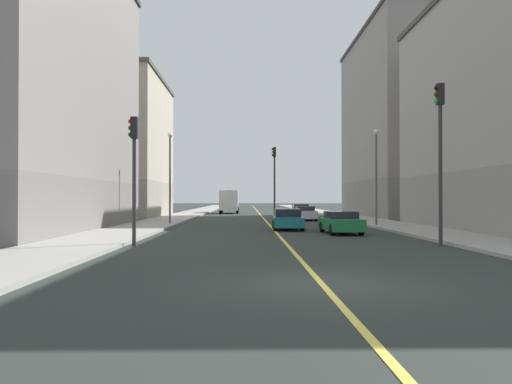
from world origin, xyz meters
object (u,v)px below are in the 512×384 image
building_left_mid (402,124)px  traffic_light_left_near (440,142)px  traffic_light_median_far (274,173)px  car_teal (288,220)px  car_green (341,222)px  car_black (300,211)px  box_truck (229,201)px  street_lamp_left_near (376,166)px  street_lamp_right_near (170,168)px  building_right_corner (25,81)px  car_silver (305,213)px  building_right_midblock (119,147)px  traffic_light_right_near (134,162)px

building_left_mid → traffic_light_left_near: 36.85m
traffic_light_median_far → car_teal: size_ratio=1.60×
building_left_mid → car_green: (-11.75, -27.60, -9.48)m
car_black → box_truck: (-7.99, 14.13, 0.93)m
street_lamp_left_near → street_lamp_right_near: 15.09m
building_left_mid → street_lamp_left_near: 22.55m
building_right_corner → street_lamp_right_near: 11.63m
traffic_light_median_far → car_black: bearing=64.4°
traffic_light_left_near → building_left_mid: bearing=75.8°
building_right_corner → car_black: building_right_corner is taller
traffic_light_median_far → car_silver: (2.70, -1.69, -3.72)m
traffic_light_left_near → traffic_light_median_far: bearing=101.5°
building_left_mid → box_truck: (-19.35, 12.63, -8.51)m
car_green → car_teal: (-2.72, 3.80, 0.00)m
building_right_corner → box_truck: (11.36, 37.52, -7.61)m
building_right_midblock → car_silver: size_ratio=4.16×
street_lamp_right_near → car_silver: bearing=36.9°
street_lamp_left_near → building_left_mid: bearing=68.7°
car_black → box_truck: bearing=119.5°
street_lamp_right_near → car_black: bearing=55.1°
building_right_midblock → car_silver: 21.98m
building_right_corner → traffic_light_median_far: 23.96m
car_silver → traffic_light_right_near: bearing=-111.4°
building_left_mid → box_truck: 24.62m
street_lamp_right_near → box_truck: bearing=83.5°
car_silver → box_truck: bearing=108.8°
traffic_light_right_near → street_lamp_right_near: 17.38m
building_right_corner → traffic_light_left_near: (21.79, -10.39, -4.84)m
traffic_light_left_near → traffic_light_right_near: bearing=-180.0°
building_right_corner → car_black: 31.54m
building_left_mid → building_right_corner: 39.54m
building_right_corner → traffic_light_left_near: bearing=-25.5°
traffic_light_left_near → street_lamp_right_near: 22.22m
traffic_light_left_near → box_truck: 49.11m
traffic_light_left_near → traffic_light_median_far: 27.87m
building_right_midblock → box_truck: 18.57m
building_left_mid → traffic_light_median_far: (-14.46, -7.98, -5.77)m
box_truck → building_right_midblock: bearing=-130.1°
traffic_light_right_near → car_green: (10.08, 7.69, -2.91)m
box_truck → traffic_light_right_near: bearing=-93.0°
building_left_mid → car_silver: bearing=-140.6°
traffic_light_left_near → car_teal: bearing=115.8°
street_lamp_left_near → street_lamp_right_near: size_ratio=1.00×
building_right_midblock → street_lamp_right_near: building_right_midblock is taller
building_right_midblock → traffic_light_median_far: (16.25, -7.13, -3.10)m
traffic_light_right_near → car_silver: bearing=68.6°
traffic_light_left_near → car_green: 9.01m
traffic_light_right_near → car_teal: bearing=57.4°
building_right_corner → box_truck: building_right_corner is taller
car_green → traffic_light_right_near: bearing=-142.7°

